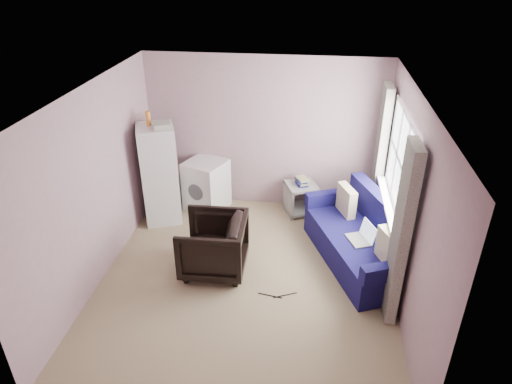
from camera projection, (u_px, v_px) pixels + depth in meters
The scene contains 8 objects.
room at pixel (247, 197), 5.47m from camera, with size 3.84×4.24×2.54m.
armchair at pixel (213, 243), 6.05m from camera, with size 0.84×0.79×0.86m, color black.
fridge at pixel (160, 174), 7.03m from camera, with size 0.70×0.70×1.80m.
washing_machine at pixel (206, 184), 7.52m from camera, with size 0.78×0.78×0.84m.
side_table at pixel (301, 196), 7.45m from camera, with size 0.60×0.60×0.64m.
sofa at pixel (364, 241), 6.28m from camera, with size 1.58×2.18×0.89m.
window_dressing at pixel (389, 189), 5.94m from camera, with size 0.17×2.62×2.18m.
floor_cables at pixel (278, 295), 5.77m from camera, with size 0.49×0.14×0.01m.
Camera 1 is at (0.75, -4.72, 3.91)m, focal length 32.00 mm.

